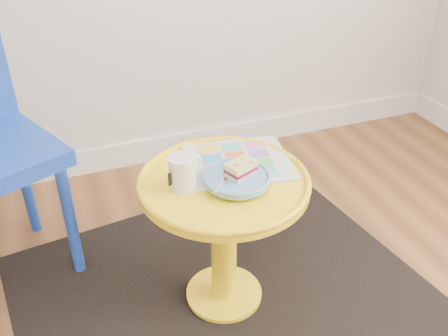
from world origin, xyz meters
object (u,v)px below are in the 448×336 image
object	(u,v)px
side_table	(224,216)
mug	(183,172)
newspaper	(238,162)
plate	(237,178)

from	to	relation	value
side_table	mug	distance (m)	0.22
newspaper	mug	bearing A→B (deg)	-150.06
side_table	newspaper	distance (m)	0.17
newspaper	side_table	bearing A→B (deg)	-124.83
newspaper	mug	xyz separation A→B (m)	(-0.19, -0.07, 0.05)
side_table	newspaper	bearing A→B (deg)	46.06
side_table	mug	xyz separation A→B (m)	(-0.12, 0.00, 0.19)
plate	side_table	bearing A→B (deg)	128.41
side_table	newspaper	size ratio (longest dim) A/B	1.58
side_table	newspaper	world-z (taller)	newspaper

